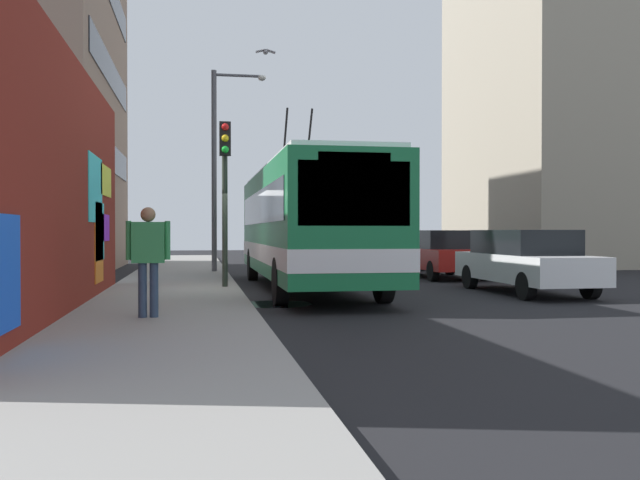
{
  "coord_description": "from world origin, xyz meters",
  "views": [
    {
      "loc": [
        -17.24,
        1.04,
        1.54
      ],
      "look_at": [
        2.7,
        -2.5,
        1.29
      ],
      "focal_mm": 38.91,
      "sensor_mm": 36.0,
      "label": 1
    }
  ],
  "objects_px": {
    "parked_car_navy": "(392,248)",
    "parked_car_champagne": "(358,245)",
    "parked_car_red": "(442,253)",
    "pedestrian_near_wall": "(148,252)",
    "traffic_light": "(225,176)",
    "parked_car_white": "(525,260)",
    "street_lamp": "(220,156)",
    "city_bus": "(306,222)"
  },
  "relations": [
    {
      "from": "parked_car_red",
      "to": "parked_car_champagne",
      "type": "relative_size",
      "value": 0.97
    },
    {
      "from": "parked_car_champagne",
      "to": "pedestrian_near_wall",
      "type": "distance_m",
      "value": 24.33
    },
    {
      "from": "pedestrian_near_wall",
      "to": "parked_car_champagne",
      "type": "bearing_deg",
      "value": -21.26
    },
    {
      "from": "parked_car_white",
      "to": "parked_car_red",
      "type": "height_order",
      "value": "same"
    },
    {
      "from": "parked_car_navy",
      "to": "parked_car_champagne",
      "type": "distance_m",
      "value": 6.15
    },
    {
      "from": "parked_car_navy",
      "to": "traffic_light",
      "type": "relative_size",
      "value": 1.17
    },
    {
      "from": "traffic_light",
      "to": "parked_car_champagne",
      "type": "bearing_deg",
      "value": -23.78
    },
    {
      "from": "parked_car_navy",
      "to": "parked_car_champagne",
      "type": "height_order",
      "value": "same"
    },
    {
      "from": "pedestrian_near_wall",
      "to": "traffic_light",
      "type": "xyz_separation_m",
      "value": [
        5.99,
        -1.47,
        1.73
      ]
    },
    {
      "from": "city_bus",
      "to": "traffic_light",
      "type": "height_order",
      "value": "city_bus"
    },
    {
      "from": "parked_car_white",
      "to": "pedestrian_near_wall",
      "type": "bearing_deg",
      "value": 117.33
    },
    {
      "from": "parked_car_white",
      "to": "parked_car_champagne",
      "type": "height_order",
      "value": "same"
    },
    {
      "from": "parked_car_navy",
      "to": "traffic_light",
      "type": "distance_m",
      "value": 13.02
    },
    {
      "from": "traffic_light",
      "to": "street_lamp",
      "type": "height_order",
      "value": "street_lamp"
    },
    {
      "from": "parked_car_navy",
      "to": "traffic_light",
      "type": "height_order",
      "value": "traffic_light"
    },
    {
      "from": "parked_car_champagne",
      "to": "street_lamp",
      "type": "height_order",
      "value": "street_lamp"
    },
    {
      "from": "parked_car_navy",
      "to": "parked_car_champagne",
      "type": "bearing_deg",
      "value": 0.0
    },
    {
      "from": "parked_car_white",
      "to": "street_lamp",
      "type": "bearing_deg",
      "value": 40.8
    },
    {
      "from": "parked_car_white",
      "to": "traffic_light",
      "type": "relative_size",
      "value": 1.18
    },
    {
      "from": "parked_car_champagne",
      "to": "traffic_light",
      "type": "relative_size",
      "value": 1.15
    },
    {
      "from": "city_bus",
      "to": "parked_car_white",
      "type": "bearing_deg",
      "value": -111.73
    },
    {
      "from": "traffic_light",
      "to": "parked_car_navy",
      "type": "bearing_deg",
      "value": -34.9
    },
    {
      "from": "parked_car_champagne",
      "to": "pedestrian_near_wall",
      "type": "bearing_deg",
      "value": 158.74
    },
    {
      "from": "parked_car_red",
      "to": "parked_car_navy",
      "type": "xyz_separation_m",
      "value": [
        6.03,
        -0.0,
        0.0
      ]
    },
    {
      "from": "parked_car_navy",
      "to": "city_bus",
      "type": "bearing_deg",
      "value": 152.28
    },
    {
      "from": "parked_car_red",
      "to": "pedestrian_near_wall",
      "type": "height_order",
      "value": "pedestrian_near_wall"
    },
    {
      "from": "parked_car_red",
      "to": "pedestrian_near_wall",
      "type": "relative_size",
      "value": 2.59
    },
    {
      "from": "city_bus",
      "to": "traffic_light",
      "type": "bearing_deg",
      "value": 106.57
    },
    {
      "from": "parked_car_white",
      "to": "parked_car_navy",
      "type": "distance_m",
      "value": 11.97
    },
    {
      "from": "city_bus",
      "to": "parked_car_navy",
      "type": "xyz_separation_m",
      "value": [
        9.9,
        -5.2,
        -0.96
      ]
    },
    {
      "from": "parked_car_red",
      "to": "traffic_light",
      "type": "distance_m",
      "value": 8.88
    },
    {
      "from": "parked_car_red",
      "to": "parked_car_navy",
      "type": "bearing_deg",
      "value": -0.0
    },
    {
      "from": "parked_car_red",
      "to": "traffic_light",
      "type": "xyz_separation_m",
      "value": [
        -4.51,
        7.35,
        2.11
      ]
    },
    {
      "from": "parked_car_navy",
      "to": "street_lamp",
      "type": "distance_m",
      "value": 8.74
    },
    {
      "from": "parked_car_red",
      "to": "pedestrian_near_wall",
      "type": "bearing_deg",
      "value": 139.97
    },
    {
      "from": "city_bus",
      "to": "pedestrian_near_wall",
      "type": "relative_size",
      "value": 6.51
    },
    {
      "from": "parked_car_red",
      "to": "traffic_light",
      "type": "height_order",
      "value": "traffic_light"
    },
    {
      "from": "parked_car_champagne",
      "to": "traffic_light",
      "type": "height_order",
      "value": "traffic_light"
    },
    {
      "from": "parked_car_navy",
      "to": "pedestrian_near_wall",
      "type": "xyz_separation_m",
      "value": [
        -16.53,
        8.82,
        0.38
      ]
    },
    {
      "from": "parked_car_champagne",
      "to": "parked_car_white",
      "type": "bearing_deg",
      "value": -180.0
    },
    {
      "from": "parked_car_champagne",
      "to": "pedestrian_near_wall",
      "type": "height_order",
      "value": "pedestrian_near_wall"
    },
    {
      "from": "parked_car_red",
      "to": "parked_car_navy",
      "type": "relative_size",
      "value": 0.95
    }
  ]
}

